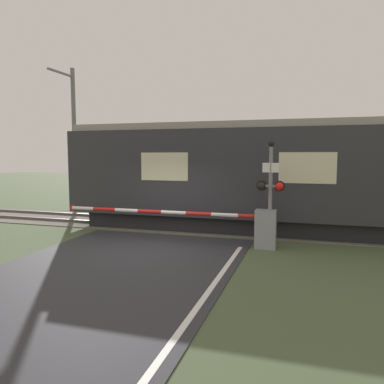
# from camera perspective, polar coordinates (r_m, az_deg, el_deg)

# --- Properties ---
(ground_plane) EXTENTS (80.00, 80.00, 0.00)m
(ground_plane) POSITION_cam_1_polar(r_m,az_deg,el_deg) (11.00, -6.99, -8.69)
(ground_plane) COLOR #475638
(track_bed) EXTENTS (36.00, 3.20, 0.13)m
(track_bed) POSITION_cam_1_polar(r_m,az_deg,el_deg) (14.50, -0.81, -5.06)
(track_bed) COLOR #666056
(track_bed) RESTS_ON ground_plane
(train) EXTENTS (17.05, 3.13, 3.84)m
(train) POSITION_cam_1_polar(r_m,az_deg,el_deg) (13.58, 17.09, 2.23)
(train) COLOR black
(train) RESTS_ON ground_plane
(crossing_barrier) EXTENTS (6.89, 0.44, 1.13)m
(crossing_barrier) POSITION_cam_1_polar(r_m,az_deg,el_deg) (11.22, 7.68, -5.03)
(crossing_barrier) COLOR gray
(crossing_barrier) RESTS_ON ground_plane
(signal_post) EXTENTS (0.81, 0.26, 3.14)m
(signal_post) POSITION_cam_1_polar(r_m,az_deg,el_deg) (10.99, 11.86, 0.66)
(signal_post) COLOR gray
(signal_post) RESTS_ON ground_plane
(catenary_pole) EXTENTS (0.20, 1.90, 6.85)m
(catenary_pole) POSITION_cam_1_polar(r_m,az_deg,el_deg) (19.16, -17.56, 7.95)
(catenary_pole) COLOR slate
(catenary_pole) RESTS_ON ground_plane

